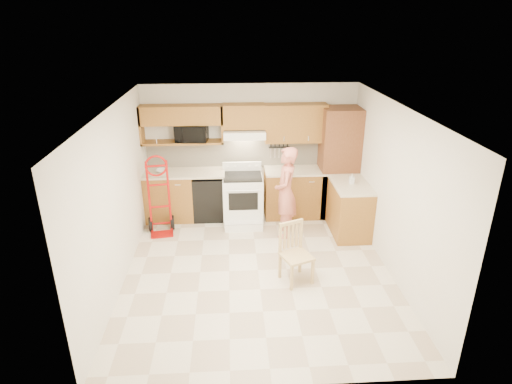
{
  "coord_description": "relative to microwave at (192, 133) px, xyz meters",
  "views": [
    {
      "loc": [
        -0.38,
        -5.65,
        3.66
      ],
      "look_at": [
        0.0,
        0.5,
        1.1
      ],
      "focal_mm": 30.18,
      "sensor_mm": 36.0,
      "label": 1
    }
  ],
  "objects": [
    {
      "name": "ceiling",
      "position": [
        1.08,
        -2.08,
        0.86
      ],
      "size": [
        4.0,
        4.5,
        0.02
      ],
      "primitive_type": "cube",
      "color": "white",
      "rests_on": "ground"
    },
    {
      "name": "pantry_tall",
      "position": [
        2.73,
        -0.14,
        -0.6
      ],
      "size": [
        0.7,
        0.6,
        2.1
      ],
      "primitive_type": "cube",
      "color": "brown",
      "rests_on": "ground"
    },
    {
      "name": "countertop_right",
      "position": [
        1.91,
        -0.13,
        -0.73
      ],
      "size": [
        1.14,
        0.63,
        0.04
      ],
      "primitive_type": "cube",
      "color": "beige",
      "rests_on": "lower_cab_right"
    },
    {
      "name": "floor",
      "position": [
        1.08,
        -2.08,
        -1.66
      ],
      "size": [
        4.0,
        4.5,
        0.02
      ],
      "primitive_type": "cube",
      "color": "beige",
      "rests_on": "ground"
    },
    {
      "name": "knife_strip",
      "position": [
        1.63,
        0.12,
        -0.41
      ],
      "size": [
        0.4,
        0.05,
        0.29
      ],
      "primitive_type": null,
      "color": "black",
      "rests_on": "backsplash"
    },
    {
      "name": "lower_cab_right",
      "position": [
        1.91,
        -0.14,
        -1.2
      ],
      "size": [
        1.14,
        0.6,
        0.9
      ],
      "primitive_type": "cube",
      "color": "#935B23",
      "rests_on": "ground"
    },
    {
      "name": "countertop_left",
      "position": [
        -0.17,
        -0.13,
        -0.73
      ],
      "size": [
        1.5,
        0.63,
        0.04
      ],
      "primitive_type": "cube",
      "color": "beige",
      "rests_on": "lower_cab_left"
    },
    {
      "name": "person",
      "position": [
        1.64,
        -0.95,
        -0.84
      ],
      "size": [
        0.47,
        0.64,
        1.62
      ],
      "primitive_type": "imported",
      "rotation": [
        0.0,
        0.0,
        -1.73
      ],
      "color": "#C46858",
      "rests_on": "ground"
    },
    {
      "name": "microwave",
      "position": [
        0.0,
        0.0,
        0.0
      ],
      "size": [
        0.62,
        0.45,
        0.32
      ],
      "primitive_type": "imported",
      "rotation": [
        0.0,
        0.0,
        -0.11
      ],
      "color": "black",
      "rests_on": "upper_shelf_mw"
    },
    {
      "name": "bowl",
      "position": [
        -0.58,
        -0.14,
        -0.68
      ],
      "size": [
        0.27,
        0.27,
        0.05
      ],
      "primitive_type": "imported",
      "rotation": [
        0.0,
        0.0,
        -0.29
      ],
      "color": "white",
      "rests_on": "countertop_left"
    },
    {
      "name": "range",
      "position": [
        0.91,
        -0.39,
        -1.11
      ],
      "size": [
        0.73,
        0.96,
        1.08
      ],
      "primitive_type": null,
      "color": "white",
      "rests_on": "ground"
    },
    {
      "name": "hand_truck",
      "position": [
        -0.57,
        -0.74,
        -0.99
      ],
      "size": [
        0.58,
        0.54,
        1.31
      ],
      "primitive_type": null,
      "rotation": [
        0.0,
        0.0,
        0.14
      ],
      "color": "#AE0F0B",
      "rests_on": "ground"
    },
    {
      "name": "upper_shelf_mw",
      "position": [
        -0.17,
        0.0,
        -0.18
      ],
      "size": [
        1.5,
        0.33,
        0.04
      ],
      "primitive_type": "cube",
      "color": "#935B23",
      "rests_on": "wall_back"
    },
    {
      "name": "dining_chair",
      "position": [
        1.62,
        -2.4,
        -1.2
      ],
      "size": [
        0.54,
        0.56,
        0.9
      ],
      "primitive_type": null,
      "rotation": [
        0.0,
        0.0,
        0.39
      ],
      "color": "tan",
      "rests_on": "ground"
    },
    {
      "name": "dishwasher",
      "position": [
        0.28,
        -0.14,
        -1.22
      ],
      "size": [
        0.6,
        0.6,
        0.85
      ],
      "primitive_type": "cube",
      "color": "black",
      "rests_on": "ground"
    },
    {
      "name": "wall_right",
      "position": [
        3.09,
        -2.08,
        -0.4
      ],
      "size": [
        0.02,
        4.5,
        2.5
      ],
      "primitive_type": "cube",
      "color": "silver",
      "rests_on": "ground"
    },
    {
      "name": "lower_cab_left",
      "position": [
        -0.47,
        -0.14,
        -1.2
      ],
      "size": [
        0.9,
        0.6,
        0.9
      ],
      "primitive_type": "cube",
      "color": "#935B23",
      "rests_on": "ground"
    },
    {
      "name": "countertop_return",
      "position": [
        2.78,
        -0.94,
        -0.73
      ],
      "size": [
        0.63,
        1.0,
        0.04
      ],
      "primitive_type": "cube",
      "color": "beige",
      "rests_on": "cab_return_right"
    },
    {
      "name": "wall_front",
      "position": [
        1.08,
        -4.34,
        -0.4
      ],
      "size": [
        4.0,
        0.02,
        2.5
      ],
      "primitive_type": "cube",
      "color": "silver",
      "rests_on": "ground"
    },
    {
      "name": "upper_cab_center",
      "position": [
        0.96,
        0.0,
        0.29
      ],
      "size": [
        0.76,
        0.33,
        0.44
      ],
      "primitive_type": "cube",
      "color": "#935B23",
      "rests_on": "wall_back"
    },
    {
      "name": "wall_back",
      "position": [
        1.08,
        0.17,
        -0.4
      ],
      "size": [
        4.0,
        0.02,
        2.5
      ],
      "primitive_type": "cube",
      "color": "silver",
      "rests_on": "ground"
    },
    {
      "name": "cab_return_right",
      "position": [
        2.78,
        -0.94,
        -1.2
      ],
      "size": [
        0.6,
        1.0,
        0.9
      ],
      "primitive_type": "cube",
      "color": "#935B23",
      "rests_on": "ground"
    },
    {
      "name": "upper_cab_right",
      "position": [
        1.91,
        0.0,
        0.15
      ],
      "size": [
        1.14,
        0.33,
        0.7
      ],
      "primitive_type": "cube",
      "color": "#935B23",
      "rests_on": "wall_back"
    },
    {
      "name": "backsplash",
      "position": [
        1.08,
        0.15,
        -0.45
      ],
      "size": [
        3.92,
        0.03,
        0.55
      ],
      "primitive_type": "cube",
      "color": "beige",
      "rests_on": "wall_back"
    },
    {
      "name": "soap_bottle",
      "position": [
        2.78,
        -0.92,
        -0.62
      ],
      "size": [
        0.08,
        0.09,
        0.18
      ],
      "primitive_type": "imported",
      "rotation": [
        0.0,
        0.0,
        -0.06
      ],
      "color": "white",
      "rests_on": "countertop_return"
    },
    {
      "name": "upper_cab_left",
      "position": [
        -0.17,
        0.0,
        0.33
      ],
      "size": [
        1.5,
        0.33,
        0.34
      ],
      "primitive_type": "cube",
      "color": "#935B23",
      "rests_on": "wall_back"
    },
    {
      "name": "wall_left",
      "position": [
        -0.93,
        -2.08,
        -0.4
      ],
      "size": [
        0.02,
        4.5,
        2.5
      ],
      "primitive_type": "cube",
      "color": "silver",
      "rests_on": "ground"
    },
    {
      "name": "range_hood",
      "position": [
        0.96,
        -0.06,
        -0.02
      ],
      "size": [
        0.76,
        0.46,
        0.14
      ],
      "primitive_type": "cube",
      "color": "white",
      "rests_on": "wall_back"
    }
  ]
}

